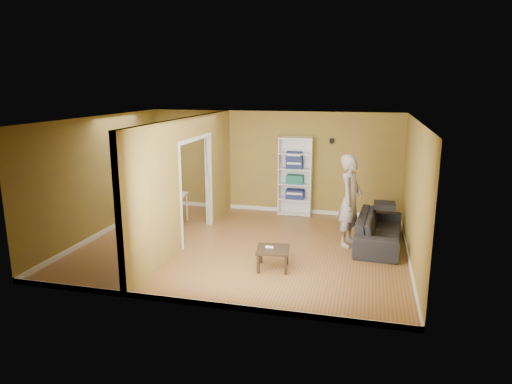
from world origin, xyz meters
TOP-DOWN VIEW (x-y plane):
  - room_shell at (0.00, 0.00)m, footprint 6.50×6.50m
  - partition at (-1.20, 0.00)m, footprint 0.22×5.50m
  - wall_speaker at (1.50, 2.69)m, footprint 0.10×0.10m
  - sofa at (2.70, 0.73)m, footprint 2.25×1.10m
  - person at (2.09, 0.56)m, footprint 0.95×0.82m
  - bookshelf at (0.64, 2.61)m, footprint 0.84×0.37m
  - paper_box_navy_a at (0.64, 2.56)m, footprint 0.46×0.30m
  - paper_box_teal at (0.63, 2.56)m, footprint 0.43×0.28m
  - paper_box_navy_b at (0.61, 2.56)m, footprint 0.41×0.27m
  - paper_box_navy_c at (0.60, 2.56)m, footprint 0.40×0.26m
  - coffee_table at (0.83, -1.07)m, footprint 0.58×0.58m
  - game_controller at (0.76, -1.04)m, footprint 0.14×0.04m
  - dining_table at (-2.32, 1.00)m, footprint 1.13×0.76m
  - chair_left at (-3.08, 1.05)m, footprint 0.58×0.58m
  - chair_near at (-2.19, 0.44)m, footprint 0.45×0.45m
  - chair_far at (-2.34, 1.61)m, footprint 0.55×0.55m

SIDE VIEW (x-z plane):
  - coffee_table at x=0.83m, z-range 0.14..0.52m
  - game_controller at x=0.76m, z-range 0.39..0.41m
  - sofa at x=2.70m, z-range 0.00..0.83m
  - chair_near at x=-2.19m, z-range 0.00..0.92m
  - chair_left at x=-3.08m, z-range 0.00..0.97m
  - chair_far at x=-2.34m, z-range 0.00..0.98m
  - paper_box_navy_a at x=0.64m, z-range 0.42..0.65m
  - dining_table at x=-2.32m, z-range 0.28..0.99m
  - paper_box_teal at x=0.63m, z-range 0.81..1.03m
  - bookshelf at x=0.64m, z-range 0.00..1.99m
  - person at x=2.09m, z-range 0.00..2.23m
  - room_shell at x=0.00m, z-range -1.95..4.55m
  - partition at x=-1.20m, z-range 0.00..2.60m
  - paper_box_navy_b at x=0.61m, z-range 1.20..1.41m
  - paper_box_navy_c at x=0.60m, z-range 1.40..1.61m
  - wall_speaker at x=1.50m, z-range 1.85..1.95m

